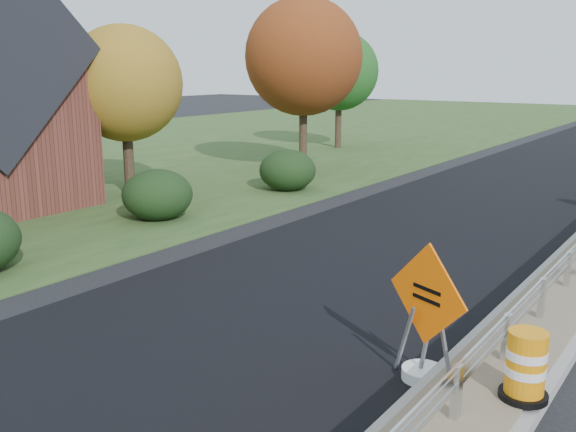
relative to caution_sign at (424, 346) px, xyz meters
The scene contains 10 objects.
ground 5.00m from the caution_sign, 79.56° to the left, with size 140.00×140.00×0.00m, color black.
grass_verge_near 27.49m from the caution_sign, 147.20° to the left, with size 30.00×120.00×0.03m, color #2E491F.
milled_overlay 15.30m from the caution_sign, 103.23° to the left, with size 7.20×120.00×0.01m, color black.
hedge_mid 11.67m from the caution_sign, 155.25° to the left, with size 2.09×2.09×1.52m, color black.
hedge_north 14.85m from the caution_sign, 132.85° to the left, with size 2.09×2.09×1.52m, color black.
tree_near_yellow 16.05m from the caution_sign, 153.97° to the left, with size 3.96×3.96×5.88m.
tree_near_red 19.67m from the caution_sign, 129.10° to the left, with size 4.95×4.95×7.35m.
tree_near_back 27.67m from the caution_sign, 123.42° to the left, with size 4.29×4.29×6.37m.
caution_sign is the anchor object (origin of this frame).
barrel_median_near 1.46m from the caution_sign, ahead, with size 0.63×0.63×0.93m.
Camera 1 is at (2.43, -13.03, 4.45)m, focal length 40.00 mm.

